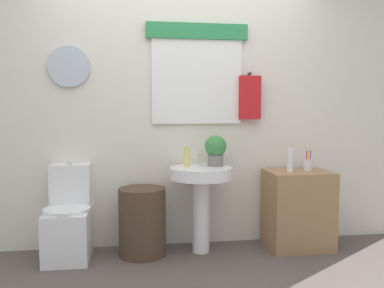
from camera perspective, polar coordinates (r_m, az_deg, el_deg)
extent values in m
cube|color=silver|center=(3.68, -2.00, 5.68)|extent=(4.40, 0.10, 2.60)
cube|color=white|center=(3.64, 0.73, 9.06)|extent=(0.82, 0.03, 0.77)
cube|color=#2D894C|center=(3.69, 0.78, 16.00)|extent=(0.92, 0.04, 0.14)
cylinder|color=silver|center=(3.65, -17.36, 10.65)|extent=(0.36, 0.03, 0.36)
cylinder|color=black|center=(3.74, 8.32, 10.02)|extent=(0.02, 0.06, 0.02)
cube|color=red|center=(3.71, 8.37, 6.66)|extent=(0.20, 0.05, 0.40)
cube|color=white|center=(3.56, -17.41, -12.33)|extent=(0.36, 0.50, 0.42)
cylinder|color=white|center=(3.44, -17.66, -9.07)|extent=(0.38, 0.38, 0.03)
cube|color=white|center=(3.63, -17.12, -5.66)|extent=(0.34, 0.18, 0.36)
cylinder|color=silver|center=(3.60, -17.19, -2.66)|extent=(0.04, 0.04, 0.02)
cylinder|color=#4C3828|center=(3.49, -7.20, -11.06)|extent=(0.40, 0.40, 0.58)
cylinder|color=white|center=(3.52, 1.30, -10.27)|extent=(0.15, 0.15, 0.65)
cylinder|color=white|center=(3.44, 1.31, -4.19)|extent=(0.55, 0.55, 0.10)
cylinder|color=silver|center=(3.55, 1.00, -2.30)|extent=(0.03, 0.03, 0.10)
cube|color=#9E754C|center=(3.76, 15.05, -9.10)|extent=(0.56, 0.44, 0.70)
cylinder|color=#DBD166|center=(3.46, -0.78, -1.86)|extent=(0.05, 0.05, 0.17)
cylinder|color=slate|center=(3.51, 3.41, -2.38)|extent=(0.14, 0.14, 0.10)
sphere|color=#3D8442|center=(3.50, 3.42, -0.31)|extent=(0.19, 0.19, 0.19)
cylinder|color=white|center=(3.60, 14.02, -2.32)|extent=(0.05, 0.05, 0.21)
cylinder|color=silver|center=(3.74, 16.43, -2.95)|extent=(0.08, 0.08, 0.10)
cylinder|color=purple|center=(3.74, 16.69, -2.26)|extent=(0.01, 0.03, 0.18)
cylinder|color=red|center=(3.75, 16.21, -2.25)|extent=(0.02, 0.02, 0.18)
cylinder|color=yellow|center=(3.72, 16.51, -2.30)|extent=(0.03, 0.01, 0.18)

